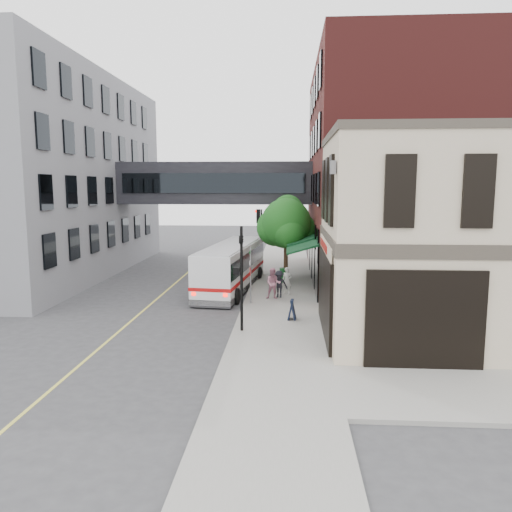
# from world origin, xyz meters

# --- Properties ---
(ground) EXTENTS (120.00, 120.00, 0.00)m
(ground) POSITION_xyz_m (0.00, 0.00, 0.00)
(ground) COLOR #38383A
(ground) RESTS_ON ground
(sidewalk_main) EXTENTS (4.00, 60.00, 0.15)m
(sidewalk_main) POSITION_xyz_m (2.00, 14.00, 0.07)
(sidewalk_main) COLOR gray
(sidewalk_main) RESTS_ON ground
(corner_building) EXTENTS (10.19, 8.12, 8.45)m
(corner_building) POSITION_xyz_m (8.97, 2.00, 4.21)
(corner_building) COLOR #C1B593
(corner_building) RESTS_ON ground
(brick_building) EXTENTS (13.76, 18.00, 14.00)m
(brick_building) POSITION_xyz_m (9.98, 15.00, 6.99)
(brick_building) COLOR #511B19
(brick_building) RESTS_ON ground
(opposite_building) EXTENTS (14.00, 24.00, 14.00)m
(opposite_building) POSITION_xyz_m (-17.00, 16.00, 7.00)
(opposite_building) COLOR slate
(opposite_building) RESTS_ON ground
(skyway_bridge) EXTENTS (14.00, 3.18, 3.00)m
(skyway_bridge) POSITION_xyz_m (-3.00, 18.00, 6.50)
(skyway_bridge) COLOR black
(skyway_bridge) RESTS_ON ground
(traffic_signal_near) EXTENTS (0.44, 0.22, 4.60)m
(traffic_signal_near) POSITION_xyz_m (0.37, 2.00, 2.98)
(traffic_signal_near) COLOR black
(traffic_signal_near) RESTS_ON sidewalk_main
(traffic_signal_far) EXTENTS (0.53, 0.28, 4.50)m
(traffic_signal_far) POSITION_xyz_m (0.26, 17.00, 3.34)
(traffic_signal_far) COLOR black
(traffic_signal_far) RESTS_ON sidewalk_main
(street_sign_pole) EXTENTS (0.08, 0.75, 3.00)m
(street_sign_pole) POSITION_xyz_m (0.39, 7.00, 1.93)
(street_sign_pole) COLOR gray
(street_sign_pole) RESTS_ON sidewalk_main
(street_tree) EXTENTS (3.80, 3.20, 5.60)m
(street_tree) POSITION_xyz_m (2.19, 13.22, 3.91)
(street_tree) COLOR #382619
(street_tree) RESTS_ON sidewalk_main
(lane_marking) EXTENTS (0.12, 40.00, 0.01)m
(lane_marking) POSITION_xyz_m (-5.00, 10.00, 0.01)
(lane_marking) COLOR #D8CC4C
(lane_marking) RESTS_ON ground
(bus) EXTENTS (3.39, 10.39, 2.74)m
(bus) POSITION_xyz_m (-1.08, 11.13, 1.54)
(bus) COLOR white
(bus) RESTS_ON ground
(pedestrian_a) EXTENTS (0.64, 0.50, 1.55)m
(pedestrian_a) POSITION_xyz_m (2.30, 9.41, 0.92)
(pedestrian_a) COLOR silver
(pedestrian_a) RESTS_ON sidewalk_main
(pedestrian_b) EXTENTS (0.85, 0.67, 1.71)m
(pedestrian_b) POSITION_xyz_m (1.56, 8.12, 1.01)
(pedestrian_b) COLOR #CA829B
(pedestrian_b) RESTS_ON sidewalk_main
(pedestrian_c) EXTENTS (1.08, 0.76, 1.51)m
(pedestrian_c) POSITION_xyz_m (1.87, 8.51, 0.91)
(pedestrian_c) COLOR black
(pedestrian_c) RESTS_ON sidewalk_main
(newspaper_box) EXTENTS (0.51, 0.46, 0.94)m
(newspaper_box) POSITION_xyz_m (2.06, 12.86, 0.62)
(newspaper_box) COLOR #13571F
(newspaper_box) RESTS_ON sidewalk_main
(sandwich_board) EXTENTS (0.38, 0.55, 0.94)m
(sandwich_board) POSITION_xyz_m (2.56, 3.92, 0.62)
(sandwich_board) COLOR black
(sandwich_board) RESTS_ON sidewalk_main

